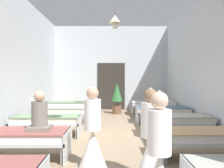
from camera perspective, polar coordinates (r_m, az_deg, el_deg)
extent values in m
cube|color=#8C755B|center=(6.83, 0.09, -12.79)|extent=(6.41, 11.63, 0.10)
cube|color=silver|center=(12.24, -0.19, 3.92)|extent=(6.21, 0.20, 4.30)
cube|color=silver|center=(7.25, -24.48, 5.43)|extent=(0.20, 11.03, 4.30)
cube|color=silver|center=(7.31, 24.45, 5.40)|extent=(0.20, 11.03, 4.30)
cube|color=#2D2823|center=(12.12, -0.19, -0.55)|extent=(1.40, 0.06, 2.40)
cylinder|color=brown|center=(8.90, 0.70, 17.66)|extent=(0.02, 0.02, 0.38)
cone|color=beige|center=(8.81, 0.70, 15.54)|extent=(0.44, 0.44, 0.28)
sphere|color=beige|center=(8.76, 0.69, 14.15)|extent=(0.28, 0.28, 0.28)
cylinder|color=#B7BCC1|center=(4.69, -12.26, -16.77)|extent=(0.03, 0.03, 0.34)
cylinder|color=#B7BCC1|center=(5.36, -10.64, -14.39)|extent=(0.03, 0.03, 0.34)
cube|color=#B7BCC1|center=(5.20, -21.10, -12.64)|extent=(1.90, 0.84, 0.07)
cube|color=#B7BCC1|center=(4.98, -10.70, -14.25)|extent=(0.04, 0.84, 0.57)
cube|color=white|center=(5.17, -21.12, -11.51)|extent=(1.82, 0.78, 0.14)
cube|color=#8C4C47|center=(5.15, -21.12, -10.63)|extent=(1.86, 0.82, 0.02)
cylinder|color=#B7BCC1|center=(4.71, 12.97, -16.65)|extent=(0.03, 0.03, 0.34)
cylinder|color=#B7BCC1|center=(5.39, 11.12, -14.32)|extent=(0.03, 0.03, 0.34)
cube|color=#B7BCC1|center=(5.25, 21.54, -12.51)|extent=(1.90, 0.84, 0.07)
cube|color=#B7BCC1|center=(5.00, 11.29, -14.17)|extent=(0.04, 0.84, 0.57)
cube|color=white|center=(5.22, 21.55, -11.39)|extent=(1.82, 0.78, 0.14)
cube|color=tan|center=(5.20, 21.56, -10.51)|extent=(1.86, 0.82, 0.02)
cylinder|color=#B7BCC1|center=(6.95, -23.38, -10.79)|extent=(0.03, 0.03, 0.34)
cylinder|color=#B7BCC1|center=(7.61, -21.24, -9.71)|extent=(0.03, 0.03, 0.34)
cylinder|color=#B7BCC1|center=(6.49, -8.77, -11.57)|extent=(0.03, 0.03, 0.34)
cylinder|color=#B7BCC1|center=(7.19, -7.94, -10.28)|extent=(0.03, 0.03, 0.34)
cube|color=#B7BCC1|center=(6.97, -15.53, -8.98)|extent=(1.90, 0.84, 0.07)
cube|color=#B7BCC1|center=(7.28, -22.72, -9.29)|extent=(0.04, 0.84, 0.57)
cube|color=#B7BCC1|center=(6.81, -7.83, -9.94)|extent=(0.04, 0.84, 0.57)
cube|color=silver|center=(6.95, -15.54, -8.12)|extent=(1.82, 0.78, 0.14)
cube|color=slate|center=(6.93, -15.55, -7.46)|extent=(1.86, 0.82, 0.02)
cylinder|color=#B7BCC1|center=(6.51, 8.99, -11.52)|extent=(0.03, 0.03, 0.34)
cylinder|color=#B7BCC1|center=(7.20, 8.03, -10.25)|extent=(0.03, 0.03, 0.34)
cylinder|color=#B7BCC1|center=(7.01, 23.42, -10.70)|extent=(0.03, 0.03, 0.34)
cylinder|color=#B7BCC1|center=(7.66, 21.20, -9.63)|extent=(0.03, 0.03, 0.34)
cube|color=#B7BCC1|center=(7.00, 15.62, -8.92)|extent=(1.90, 0.84, 0.07)
cube|color=#B7BCC1|center=(6.82, 7.98, -9.91)|extent=(0.04, 0.84, 0.57)
cube|color=#B7BCC1|center=(7.33, 22.71, -9.22)|extent=(0.04, 0.84, 0.57)
cube|color=silver|center=(6.99, 15.63, -8.07)|extent=(1.82, 0.78, 0.14)
cube|color=#9E9E93|center=(6.97, 15.63, -7.41)|extent=(1.86, 0.82, 0.02)
cylinder|color=#B7BCC1|center=(8.70, -18.46, -8.27)|extent=(0.03, 0.03, 0.34)
cylinder|color=#B7BCC1|center=(9.38, -17.10, -7.55)|extent=(0.03, 0.03, 0.34)
cylinder|color=#B7BCC1|center=(8.34, -6.88, -8.63)|extent=(0.03, 0.03, 0.34)
cylinder|color=#B7BCC1|center=(9.04, -6.37, -7.83)|extent=(0.03, 0.03, 0.34)
cube|color=#B7BCC1|center=(8.79, -12.30, -6.77)|extent=(1.90, 0.84, 0.07)
cube|color=#B7BCC1|center=(9.04, -18.13, -7.15)|extent=(0.04, 0.84, 0.57)
cube|color=#B7BCC1|center=(8.66, -6.22, -7.46)|extent=(0.04, 0.84, 0.57)
cube|color=silver|center=(8.78, -12.31, -6.09)|extent=(1.82, 0.78, 0.14)
cube|color=#9E9E93|center=(8.77, -12.31, -5.56)|extent=(1.86, 0.82, 0.02)
cylinder|color=#B7BCC1|center=(8.35, 6.81, -8.61)|extent=(0.03, 0.03, 0.34)
cylinder|color=#B7BCC1|center=(9.06, 6.22, -7.81)|extent=(0.03, 0.03, 0.34)
cylinder|color=#B7BCC1|center=(8.74, 18.31, -8.22)|extent=(0.03, 0.03, 0.34)
cylinder|color=#B7BCC1|center=(9.42, 16.89, -7.51)|extent=(0.03, 0.03, 0.34)
cube|color=#B7BCC1|center=(8.82, 12.17, -6.74)|extent=(1.90, 0.84, 0.07)
cube|color=#B7BCC1|center=(8.68, 6.11, -7.44)|extent=(0.04, 0.84, 0.57)
cube|color=#B7BCC1|center=(9.08, 17.94, -7.11)|extent=(0.04, 0.84, 0.57)
cube|color=silver|center=(8.81, 12.17, -6.07)|extent=(1.82, 0.78, 0.14)
cube|color=slate|center=(8.80, 12.17, -5.54)|extent=(1.86, 0.82, 0.02)
cylinder|color=#B7BCC1|center=(10.50, -15.25, -6.56)|extent=(0.03, 0.03, 0.34)
cylinder|color=#B7BCC1|center=(11.19, -14.31, -6.06)|extent=(0.03, 0.03, 0.34)
cylinder|color=#B7BCC1|center=(10.20, -5.69, -6.76)|extent=(0.03, 0.03, 0.34)
cylinder|color=#B7BCC1|center=(10.91, -5.34, -6.21)|extent=(0.03, 0.03, 0.34)
cube|color=#B7BCC1|center=(10.64, -10.20, -5.32)|extent=(1.90, 0.84, 0.07)
cube|color=#B7BCC1|center=(10.85, -15.07, -5.68)|extent=(0.04, 0.84, 0.57)
cube|color=#B7BCC1|center=(10.54, -5.18, -5.85)|extent=(0.04, 0.84, 0.57)
cube|color=white|center=(10.63, -10.21, -4.75)|extent=(1.82, 0.78, 0.14)
cube|color=slate|center=(10.62, -10.21, -4.31)|extent=(1.86, 0.82, 0.02)
cylinder|color=#B7BCC1|center=(10.22, 5.44, -6.74)|extent=(0.03, 0.03, 0.34)
cylinder|color=#B7BCC1|center=(10.93, 5.05, -6.20)|extent=(0.03, 0.03, 0.34)
cylinder|color=#B7BCC1|center=(10.54, 14.96, -6.54)|extent=(0.03, 0.03, 0.34)
cylinder|color=#B7BCC1|center=(11.23, 13.97, -6.03)|extent=(0.03, 0.03, 0.34)
cube|color=#B7BCC1|center=(10.67, 9.92, -5.30)|extent=(1.90, 0.84, 0.07)
cube|color=#B7BCC1|center=(10.55, 4.91, -5.84)|extent=(0.04, 0.84, 0.57)
cube|color=#B7BCC1|center=(10.88, 14.76, -5.66)|extent=(0.04, 0.84, 0.57)
cube|color=white|center=(10.65, 9.92, -4.74)|extent=(1.82, 0.78, 0.14)
cube|color=beige|center=(10.65, 9.92, -4.30)|extent=(1.86, 0.82, 0.02)
cone|color=white|center=(4.41, -4.72, -15.46)|extent=(0.52, 0.52, 0.70)
cylinder|color=white|center=(4.27, -4.74, -7.41)|extent=(0.30, 0.30, 0.55)
sphere|color=tan|center=(4.23, -4.75, -2.25)|extent=(0.22, 0.22, 0.22)
cone|color=white|center=(4.22, -4.76, -1.20)|extent=(0.18, 0.18, 0.10)
cone|color=white|center=(3.94, 9.28, -17.56)|extent=(0.52, 0.52, 0.70)
cylinder|color=white|center=(3.79, 9.32, -8.58)|extent=(0.30, 0.30, 0.55)
sphere|color=#846047|center=(3.74, 9.35, -2.76)|extent=(0.22, 0.22, 0.22)
cone|color=white|center=(3.73, 9.35, -1.58)|extent=(0.18, 0.18, 0.10)
cylinder|color=white|center=(2.98, 11.40, -11.34)|extent=(0.30, 0.30, 0.55)
sphere|color=beige|center=(2.92, 11.44, -3.96)|extent=(0.22, 0.22, 0.22)
cone|color=white|center=(2.92, 11.44, -2.45)|extent=(0.18, 0.18, 0.10)
cylinder|color=slate|center=(5.03, -17.20, -7.39)|extent=(0.32, 0.32, 0.58)
cube|color=slate|center=(5.08, -17.18, -10.17)|extent=(0.44, 0.44, 0.08)
sphere|color=tan|center=(4.99, -17.24, -2.84)|extent=(0.22, 0.22, 0.22)
cylinder|color=brown|center=(10.75, 1.19, -6.23)|extent=(0.41, 0.41, 0.37)
cylinder|color=brown|center=(10.72, 1.19, -4.72)|extent=(0.06, 0.06, 0.20)
cone|color=#2D6633|center=(10.68, 1.19, -1.98)|extent=(0.52, 0.52, 0.83)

